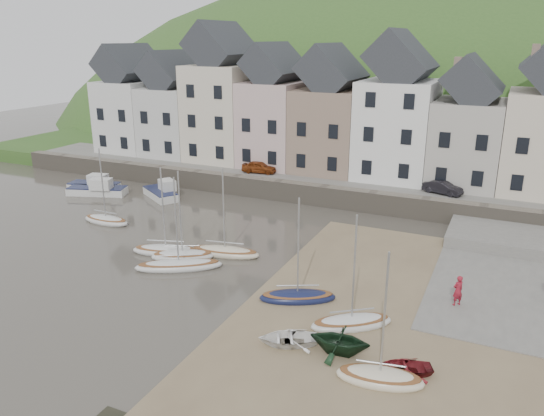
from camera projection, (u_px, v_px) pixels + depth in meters
The scene contains 25 objects.
ground at pixel (231, 282), 31.94m from camera, with size 160.00×160.00×0.00m, color #453F36.
quay_land at pixel (368, 162), 59.33m from camera, with size 90.00×30.00×1.50m, color #365B24.
quay_street at pixel (337, 179), 49.16m from camera, with size 70.00×7.00×0.10m, color slate.
seawall at pixel (324, 196), 46.33m from camera, with size 70.00×1.20×1.80m, color slate.
beach at pixel (414, 321), 27.54m from camera, with size 18.00×26.00×0.06m, color #756247.
slipway at pixel (503, 275), 32.84m from camera, with size 8.00×18.00×0.12m, color slate.
hillside at pixel (376, 232), 91.29m from camera, with size 134.40×84.00×84.00m.
townhouse_terrace at pixel (368, 114), 49.69m from camera, with size 61.05×8.00×13.93m.
sailboat_0 at pixel (106, 220), 42.08m from camera, with size 4.19×1.50×6.32m.
sailboat_1 at pixel (166, 250), 36.11m from camera, with size 4.91×2.89×6.32m.
sailboat_2 at pixel (225, 252), 35.86m from camera, with size 5.10×2.41×6.32m.
sailboat_3 at pixel (183, 255), 35.24m from camera, with size 4.40×3.27×6.32m.
sailboat_4 at pixel (179, 265), 33.74m from camera, with size 5.57×4.22×6.32m.
sailboat_5 at pixel (298, 296), 29.65m from camera, with size 4.56×3.28×6.32m.
sailboat_6 at pixel (351, 322), 26.96m from camera, with size 4.39×3.76×6.32m.
sailboat_7 at pixel (380, 377), 22.60m from camera, with size 4.01×2.17×6.32m.
motorboat_0 at pixel (95, 185), 50.96m from camera, with size 5.18×2.76×1.70m.
motorboat_1 at pixel (98, 189), 49.50m from camera, with size 5.74×3.37×1.70m.
motorboat_2 at pixel (162, 192), 48.66m from camera, with size 4.75×3.87×1.70m.
rowboat_white at pixel (288, 338), 25.36m from camera, with size 2.06×2.88×0.60m, color white.
rowboat_green at pixel (340, 339), 24.44m from camera, with size 2.44×2.83×1.49m, color black.
rowboat_red at pixel (402, 368), 23.15m from camera, with size 1.85×2.59×0.54m, color maroon.
person_red at pixel (458, 290), 28.75m from camera, with size 0.64×0.42×1.75m, color maroon.
car_left at pixel (259, 167), 51.13m from camera, with size 1.37×3.39×1.16m, color brown.
car_right at pixel (443, 188), 44.26m from camera, with size 1.15×3.31×1.09m, color black.
Camera 1 is at (14.43, -25.24, 14.20)m, focal length 34.67 mm.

